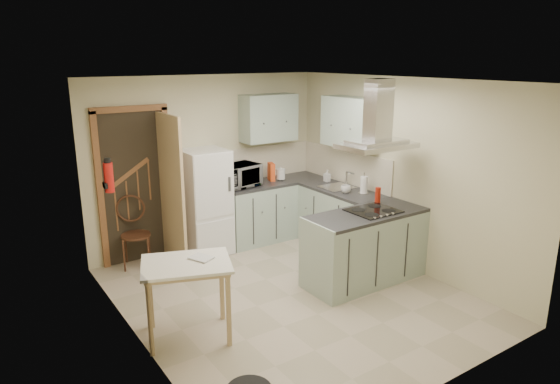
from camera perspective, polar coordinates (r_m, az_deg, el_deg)
floor at (r=6.06m, az=1.14°, el=-11.73°), size 4.20×4.20×0.00m
ceiling at (r=5.40m, az=1.29°, el=12.62°), size 4.20×4.20×0.00m
back_wall at (r=7.36m, az=-8.26°, el=3.38°), size 3.60×0.00×3.60m
left_wall at (r=4.83m, az=-16.54°, el=-3.47°), size 0.00×4.20×4.20m
right_wall at (r=6.77m, az=13.78°, el=2.04°), size 0.00×4.20×4.20m
doorway at (r=6.99m, az=-16.21°, el=0.59°), size 1.10×0.12×2.10m
fridge at (r=7.14m, az=-8.49°, el=-1.15°), size 0.60×0.60×1.50m
counter_back at (r=7.62m, az=-2.57°, el=-2.29°), size 1.08×0.60×0.90m
counter_right at (r=7.56m, az=5.57°, el=-2.49°), size 0.60×1.95×0.90m
splashback at (r=7.83m, az=-1.86°, el=3.50°), size 1.68×0.02×0.50m
wall_cabinet_back at (r=7.57m, az=-1.31°, el=8.47°), size 0.85×0.35×0.70m
wall_cabinet_right at (r=7.13m, az=8.06°, el=7.89°), size 0.35×0.90×0.70m
peninsula at (r=6.35m, az=9.75°, el=-6.20°), size 1.55×0.65×0.90m
hob at (r=6.26m, az=10.60°, el=-2.11°), size 0.58×0.50×0.01m
extractor_hood at (r=6.07m, az=10.98°, el=5.24°), size 0.90×0.55×0.10m
sink at (r=7.30m, az=6.53°, el=0.56°), size 0.45×0.40×0.01m
fire_extinguisher at (r=5.62m, az=-18.99°, el=1.58°), size 0.10×0.10×0.32m
drop_leaf_table at (r=5.17m, az=-10.46°, el=-12.02°), size 1.03×0.90×0.80m
bentwood_chair at (r=6.95m, az=-16.16°, el=-4.77°), size 0.51×0.51×0.88m
microwave at (r=7.28m, az=-4.74°, el=1.86°), size 0.66×0.51×0.33m
kettle at (r=7.66m, az=0.09°, el=2.09°), size 0.15×0.15×0.20m
cereal_box at (r=7.64m, az=-1.00°, el=2.33°), size 0.12×0.19×0.27m
soap_bottle at (r=7.62m, az=5.39°, el=1.86°), size 0.08×0.08×0.18m
paper_towel at (r=7.01m, az=9.57°, el=0.83°), size 0.12×0.12×0.25m
cup at (r=7.01m, az=7.53°, el=0.32°), size 0.18×0.18×0.11m
red_bottle at (r=6.60m, az=11.12°, el=-0.36°), size 0.09×0.09×0.21m
book at (r=4.99m, az=-9.63°, el=-7.31°), size 0.24×0.27×0.10m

